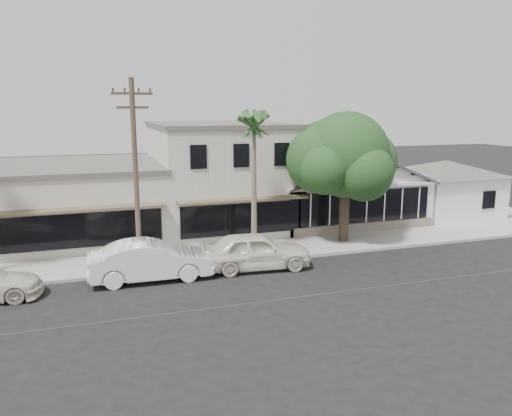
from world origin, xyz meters
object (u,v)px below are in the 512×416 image
object	(u,v)px
car_1	(151,260)
shade_tree	(343,157)
utility_pole	(136,173)
car_0	(256,251)

from	to	relation	value
car_1	shade_tree	world-z (taller)	shade_tree
utility_pole	shade_tree	distance (m)	11.79
car_0	shade_tree	bearing A→B (deg)	-58.81
car_1	shade_tree	bearing A→B (deg)	-73.20
utility_pole	shade_tree	size ratio (longest dim) A/B	1.20
utility_pole	car_1	distance (m)	4.05
car_1	car_0	bearing A→B (deg)	-88.66
utility_pole	car_0	size ratio (longest dim) A/B	1.69
utility_pole	car_1	world-z (taller)	utility_pole
car_0	shade_tree	world-z (taller)	shade_tree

